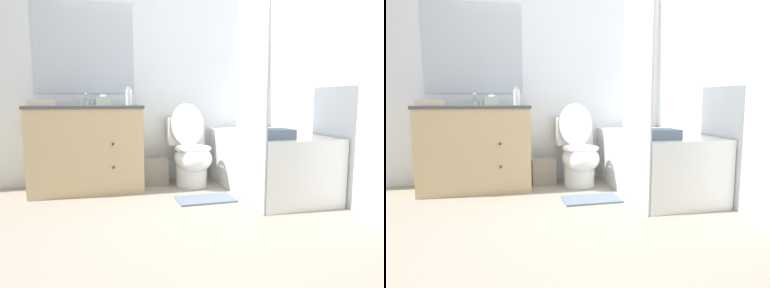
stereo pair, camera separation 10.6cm
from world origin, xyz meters
The scene contains 14 objects.
ground_plane centered at (0.00, 0.00, 0.00)m, with size 14.00×14.00×0.00m, color gray.
wall_back centered at (-0.01, 1.61, 1.25)m, with size 8.00×0.06×2.50m.
wall_right centered at (1.34, 0.79, 1.25)m, with size 0.05×2.59×2.50m.
vanity_cabinet centered at (-0.78, 1.31, 0.43)m, with size 1.07×0.60×0.84m.
sink_faucet centered at (-0.78, 1.50, 0.88)m, with size 0.14×0.12×0.12m.
toilet centered at (0.26, 1.23, 0.33)m, with size 0.39×0.67×0.86m.
bathtub centered at (0.94, 0.86, 0.29)m, with size 0.73×1.46×0.57m.
shower_curtain centered at (0.56, 0.42, 0.95)m, with size 0.01×0.58×1.89m.
wastebasket centered at (-0.10, 1.38, 0.13)m, with size 0.25×0.22×0.27m.
tissue_box centered at (-0.61, 1.47, 0.89)m, with size 0.15×0.14×0.11m.
soap_dispenser centered at (-0.37, 1.26, 0.92)m, with size 0.06×0.06×0.18m.
hand_towel_folded centered at (-1.16, 1.17, 0.87)m, with size 0.22×0.17×0.05m.
bath_towel_folded centered at (0.74, 0.35, 0.62)m, with size 0.29×0.22×0.08m.
bath_mat centered at (0.24, 0.65, 0.01)m, with size 0.51×0.29×0.02m.
Camera 2 is at (-0.55, -2.22, 0.90)m, focal length 32.00 mm.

